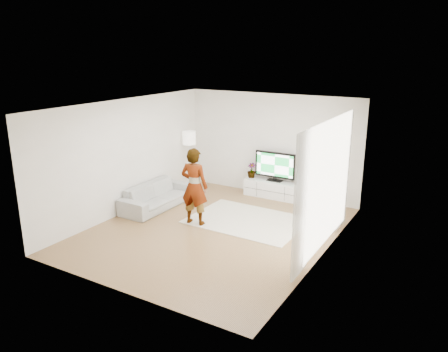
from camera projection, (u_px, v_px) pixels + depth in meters
The scene contains 17 objects.
floor at pixel (214, 230), 9.84m from camera, with size 6.00×6.00×0.00m, color #A07E48.
ceiling at pixel (213, 105), 9.05m from camera, with size 6.00×6.00×0.00m, color white.
wall_left at pixel (127, 156), 10.66m from camera, with size 0.02×6.00×2.80m, color white.
wall_right at pixel (326, 188), 8.23m from camera, with size 0.02×6.00×2.80m, color white.
wall_back at pixel (271, 145), 11.93m from camera, with size 5.00×0.02×2.80m, color white.
wall_front at pixel (114, 214), 6.96m from camera, with size 5.00×0.02×2.80m, color white.
window at pixel (330, 182), 8.47m from camera, with size 0.01×2.60×2.50m, color white.
curtain_near at pixel (302, 206), 7.46m from camera, with size 0.04×0.70×2.60m, color white.
curtain_far at pixel (344, 171), 9.61m from camera, with size 0.04×0.70×2.60m, color white.
media_console at pixel (274, 189), 11.95m from camera, with size 1.64×0.47×0.46m.
television at pixel (275, 165), 11.78m from camera, with size 1.16×0.23×0.81m.
game_console at pixel (299, 181), 11.50m from camera, with size 0.08×0.18×0.24m.
potted_plant at pixel (252, 170), 12.17m from camera, with size 0.23×0.23×0.42m, color #3F7238.
rug at pixel (247, 220), 10.38m from camera, with size 2.65×1.91×0.01m, color beige.
player at pixel (194, 186), 9.95m from camera, with size 0.65×0.43×1.80m, color #334772.
sofa at pixel (157, 196), 11.19m from camera, with size 2.12×0.83×0.62m, color #AAAAA6.
floor_lamp at pixel (189, 141), 12.36m from camera, with size 0.38×0.38×1.69m.
Camera 1 is at (4.82, -7.72, 3.93)m, focal length 35.00 mm.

